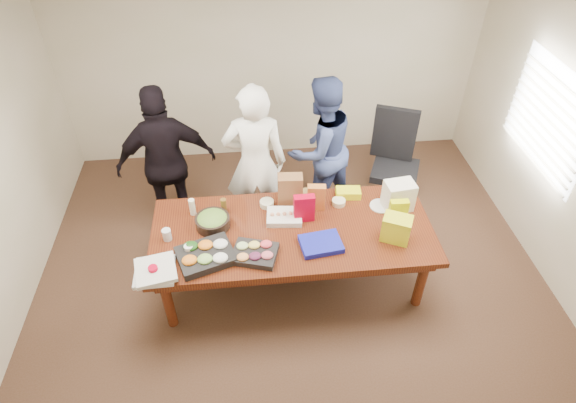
{
  "coord_description": "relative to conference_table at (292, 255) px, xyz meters",
  "views": [
    {
      "loc": [
        -0.4,
        -3.41,
        4.07
      ],
      "look_at": [
        -0.03,
        0.1,
        1.04
      ],
      "focal_mm": 29.91,
      "sensor_mm": 36.0,
      "label": 1
    }
  ],
  "objects": [
    {
      "name": "floor",
      "position": [
        0.0,
        0.0,
        -0.39
      ],
      "size": [
        5.5,
        5.0,
        0.02
      ],
      "primitive_type": "cube",
      "color": "#47301E",
      "rests_on": "ground"
    },
    {
      "name": "ceiling",
      "position": [
        0.0,
        0.0,
        2.33
      ],
      "size": [
        5.5,
        5.0,
        0.02
      ],
      "primitive_type": "cube",
      "color": "white",
      "rests_on": "wall_back"
    },
    {
      "name": "wall_back",
      "position": [
        0.0,
        2.5,
        0.98
      ],
      "size": [
        5.5,
        0.04,
        2.7
      ],
      "primitive_type": "cube",
      "color": "beige",
      "rests_on": "floor"
    },
    {
      "name": "window_panel",
      "position": [
        2.72,
        0.6,
        1.12
      ],
      "size": [
        0.03,
        1.4,
        1.1
      ],
      "primitive_type": "cube",
      "color": "white",
      "rests_on": "wall_right"
    },
    {
      "name": "window_blinds",
      "position": [
        2.68,
        0.6,
        1.12
      ],
      "size": [
        0.04,
        1.36,
        1.0
      ],
      "primitive_type": "cube",
      "color": "beige",
      "rests_on": "wall_right"
    },
    {
      "name": "conference_table",
      "position": [
        0.0,
        0.0,
        0.0
      ],
      "size": [
        2.8,
        1.2,
        0.75
      ],
      "primitive_type": "cube",
      "color": "#4C1C0F",
      "rests_on": "floor"
    },
    {
      "name": "office_chair",
      "position": [
        1.37,
        1.09,
        0.24
      ],
      "size": [
        0.82,
        0.82,
        1.23
      ],
      "primitive_type": "cube",
      "rotation": [
        0.0,
        0.0,
        -0.4
      ],
      "color": "black",
      "rests_on": "floor"
    },
    {
      "name": "person_center",
      "position": [
        -0.32,
        0.87,
        0.58
      ],
      "size": [
        0.72,
        0.49,
        1.91
      ],
      "primitive_type": "imported",
      "rotation": [
        0.0,
        0.0,
        3.1
      ],
      "color": "white",
      "rests_on": "floor"
    },
    {
      "name": "person_right",
      "position": [
        0.45,
        1.17,
        0.52
      ],
      "size": [
        1.09,
        1.01,
        1.78
      ],
      "primitive_type": "imported",
      "rotation": [
        0.0,
        0.0,
        3.65
      ],
      "color": "#3C4C88",
      "rests_on": "floor"
    },
    {
      "name": "person_left",
      "position": [
        -1.3,
        1.02,
        0.55
      ],
      "size": [
        1.15,
        0.64,
        1.85
      ],
      "primitive_type": "imported",
      "rotation": [
        0.0,
        0.0,
        3.32
      ],
      "color": "black",
      "rests_on": "floor"
    },
    {
      "name": "veggie_tray",
      "position": [
        -0.84,
        -0.3,
        0.41
      ],
      "size": [
        0.61,
        0.54,
        0.08
      ],
      "primitive_type": "cube",
      "rotation": [
        0.0,
        0.0,
        0.33
      ],
      "color": "black",
      "rests_on": "conference_table"
    },
    {
      "name": "fruit_tray",
      "position": [
        -0.39,
        -0.32,
        0.41
      ],
      "size": [
        0.48,
        0.42,
        0.06
      ],
      "primitive_type": "cube",
      "rotation": [
        0.0,
        0.0,
        -0.29
      ],
      "color": "black",
      "rests_on": "conference_table"
    },
    {
      "name": "sheet_cake",
      "position": [
        -0.07,
        0.16,
        0.41
      ],
      "size": [
        0.38,
        0.3,
        0.06
      ],
      "primitive_type": "cube",
      "rotation": [
        0.0,
        0.0,
        -0.1
      ],
      "color": "white",
      "rests_on": "conference_table"
    },
    {
      "name": "salad_bowl",
      "position": [
        -0.79,
        0.13,
        0.43
      ],
      "size": [
        0.44,
        0.44,
        0.11
      ],
      "primitive_type": "cylinder",
      "rotation": [
        0.0,
        0.0,
        -0.35
      ],
      "color": "black",
      "rests_on": "conference_table"
    },
    {
      "name": "chip_bag_blue",
      "position": [
        0.25,
        -0.25,
        0.4
      ],
      "size": [
        0.42,
        0.34,
        0.06
      ],
      "primitive_type": "cube",
      "rotation": [
        0.0,
        0.0,
        0.13
      ],
      "color": "#151BA8",
      "rests_on": "conference_table"
    },
    {
      "name": "chip_bag_red",
      "position": [
        0.13,
        0.14,
        0.53
      ],
      "size": [
        0.21,
        0.09,
        0.3
      ],
      "primitive_type": "cube",
      "rotation": [
        0.0,
        0.0,
        0.02
      ],
      "color": "#BC0020",
      "rests_on": "conference_table"
    },
    {
      "name": "chip_bag_yellow",
      "position": [
        1.06,
        0.0,
        0.51
      ],
      "size": [
        0.19,
        0.08,
        0.28
      ],
      "primitive_type": "cube",
      "rotation": [
        0.0,
        0.0,
        -0.03
      ],
      "color": "#D3E106",
      "rests_on": "conference_table"
    },
    {
      "name": "chip_bag_orange",
      "position": [
        0.28,
        0.3,
        0.52
      ],
      "size": [
        0.2,
        0.11,
        0.29
      ],
      "primitive_type": "cube",
      "rotation": [
        0.0,
        0.0,
        -0.14
      ],
      "color": "#C56C2B",
      "rests_on": "conference_table"
    },
    {
      "name": "mayo_jar",
      "position": [
        0.0,
        0.4,
        0.44
      ],
      "size": [
        0.08,
        0.08,
        0.13
      ],
      "primitive_type": "cylinder",
      "rotation": [
        0.0,
        0.0,
        -0.0
      ],
      "color": "silver",
      "rests_on": "conference_table"
    },
    {
      "name": "mustard_bottle",
      "position": [
        0.29,
        0.37,
        0.46
      ],
      "size": [
        0.07,
        0.07,
        0.17
      ],
      "primitive_type": "cylinder",
      "rotation": [
        0.0,
        0.0,
        -0.2
      ],
      "color": "yellow",
      "rests_on": "conference_table"
    },
    {
      "name": "dressing_bottle",
      "position": [
        -0.67,
        0.32,
        0.46
      ],
      "size": [
        0.07,
        0.07,
        0.18
      ],
      "primitive_type": "cylinder",
      "rotation": [
        0.0,
        0.0,
        0.31
      ],
      "color": "brown",
      "rests_on": "conference_table"
    },
    {
      "name": "ranch_bottle",
      "position": [
        -0.99,
        0.34,
        0.47
      ],
      "size": [
        0.08,
        0.08,
        0.19
      ],
      "primitive_type": "cylinder",
      "rotation": [
        0.0,
        0.0,
        -0.31
      ],
      "color": "#EDE9CA",
      "rests_on": "conference_table"
    },
    {
      "name": "banana_bunch",
      "position": [
        0.65,
        0.46,
        0.42
      ],
      "size": [
        0.28,
        0.18,
        0.09
      ],
      "primitive_type": "cube",
      "rotation": [
        0.0,
        0.0,
        -0.1
      ],
      "color": "#E5EB10",
      "rests_on": "conference_table"
    },
    {
      "name": "bread_loaf",
      "position": [
        0.1,
        0.43,
        0.43
      ],
      "size": [
        0.3,
        0.14,
        0.12
      ],
      "primitive_type": "cube",
      "rotation": [
        0.0,
        0.0,
        0.03
      ],
      "color": "#A08246",
      "rests_on": "conference_table"
    },
    {
      "name": "kraft_bag",
      "position": [
        0.02,
        0.43,
        0.54
      ],
      "size": [
        0.27,
        0.17,
        0.34
      ],
      "primitive_type": "cube",
      "rotation": [
        0.0,
        0.0,
        -0.07
      ],
      "color": "brown",
      "rests_on": "conference_table"
    },
    {
      "name": "red_cup",
      "position": [
        -1.3,
        -0.46,
        0.43
      ],
      "size": [
        0.1,
        0.1,
        0.11
      ],
      "primitive_type": "cylinder",
      "rotation": [
        0.0,
        0.0,
        0.28
      ],
      "color": "#BC0020",
      "rests_on": "conference_table"
    },
    {
      "name": "clear_cup_a",
      "position": [
        -1.0,
        -0.24,
        0.43
      ],
      "size": [
        0.09,
        0.09,
        0.12
      ],
      "primitive_type": "cylinder",
      "rotation": [
        0.0,
        0.0,
        0.02
      ],
      "color": "white",
      "rests_on": "conference_table"
    },
    {
      "name": "clear_cup_b",
      "position": [
        -1.22,
        -0.01,
        0.43
      ],
      "size": [
        0.09,
        0.09,
        0.12
      ],
      "primitive_type": "cylinder",
      "rotation": [
        0.0,
        0.0,
        -0.03
      ],
      "color": "silver",
      "rests_on": "conference_table"
    },
    {
      "name": "pizza_box_lower",
      "position": [
        -1.3,
        -0.44,
        0.4
      ],
      "size": [
        0.36,
        0.36,
        0.04
      ],
      "primitive_type": "cube",
      "rotation": [
        0.0,
        0.0,
        0.02
      ],
      "color": "silver",
      "rests_on": "conference_table"
    },
    {
      "name": "pizza_box_upper",
      "position": [
        -1.28,
        -0.45,
        0.44
      ],
      "size": [
        0.42,
        0.42,
        0.04
      ],
      "primitive_type": "cube",
      "rotation": [
        0.0,
        0.0,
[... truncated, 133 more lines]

